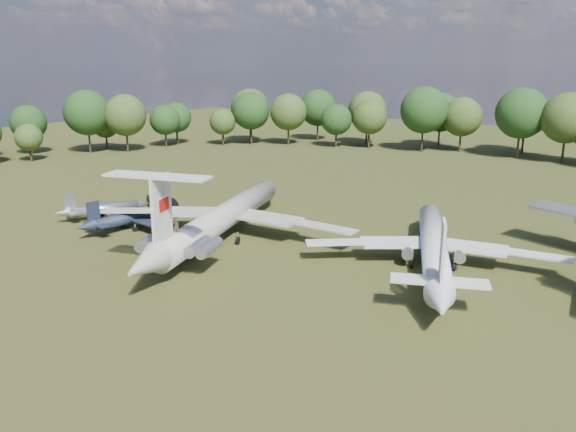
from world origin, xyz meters
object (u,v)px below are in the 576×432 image
Objects in this scene: small_prop_west at (130,220)px; small_prop_northwest at (105,211)px; il62_airliner at (224,222)px; person_on_il62 at (176,225)px; tu104_jet at (433,251)px.

small_prop_west is 1.13× the size of small_prop_northwest.
il62_airliner is 12.81m from person_on_il62.
person_on_il62 is at bearing -164.91° from tu104_jet.
small_prop_northwest is (-20.53, -2.97, -1.15)m from il62_airliner.
small_prop_northwest is at bearing 174.54° from small_prop_west.
person_on_il62 reaches higher than small_prop_northwest.
tu104_jet is (25.79, 5.93, -0.33)m from il62_airliner.
small_prop_west is (-38.98, -10.26, -0.68)m from tu104_jet.
small_prop_west is at bearing 13.90° from small_prop_northwest.
small_prop_west is at bearing 170.69° from tu104_jet.
person_on_il62 reaches higher than il62_airliner.
small_prop_northwest is at bearing -56.31° from person_on_il62.
person_on_il62 is (-21.76, -17.70, 3.37)m from tu104_jet.
small_prop_west is 10.08× the size of person_on_il62.
tu104_jet is 28.25m from person_on_il62.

